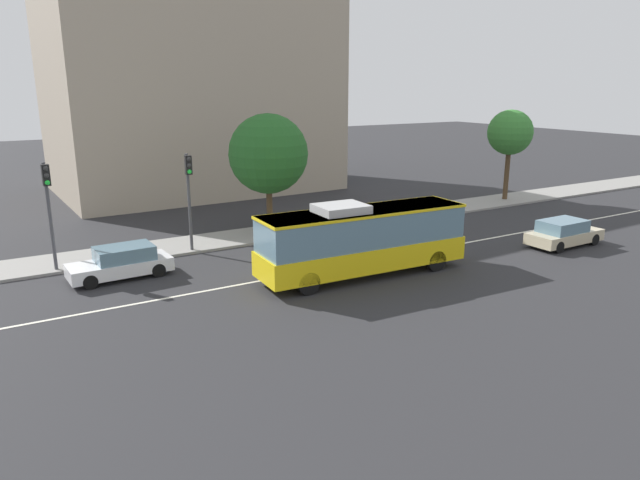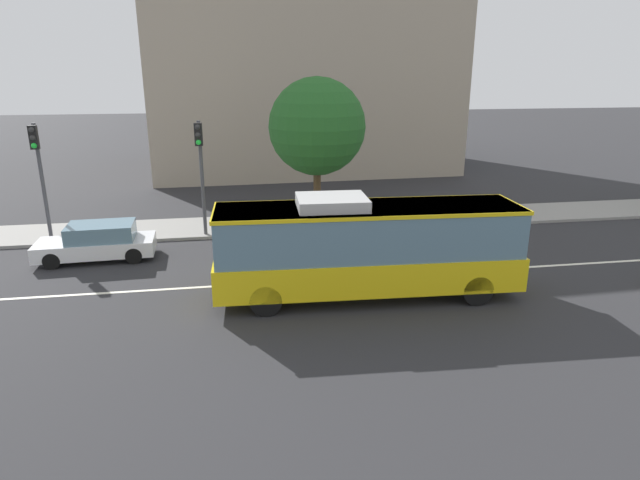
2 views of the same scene
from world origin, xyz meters
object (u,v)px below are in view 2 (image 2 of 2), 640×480
Objects in this scene: traffic_light_mid_block at (200,159)px; street_tree_kerbside_centre at (317,127)px; sedan_white at (98,242)px; traffic_light_near_corner at (39,163)px; transit_bus at (367,245)px.

traffic_light_mid_block is 0.74× the size of street_tree_kerbside_centre.
sedan_white is 4.42m from traffic_light_near_corner.
traffic_light_mid_block is at bearing -153.71° from sedan_white.
transit_bus is at bearing 53.96° from traffic_light_near_corner.
street_tree_kerbside_centre reaches higher than sedan_white.
street_tree_kerbside_centre is (12.01, 1.85, 1.11)m from traffic_light_near_corner.
street_tree_kerbside_centre is (9.52, 4.14, 3.95)m from sedan_white.
traffic_light_mid_block reaches higher than sedan_white.
transit_bus is 1.94× the size of traffic_light_near_corner.
traffic_light_near_corner is at bearing -171.24° from street_tree_kerbside_centre.
transit_bus is 9.89m from street_tree_kerbside_centre.
sedan_white is 0.88× the size of traffic_light_mid_block.
transit_bus is 14.46m from traffic_light_near_corner.
street_tree_kerbside_centre is (-0.15, 9.47, 2.87)m from transit_bus.
traffic_light_near_corner is (-2.50, 2.28, 2.84)m from sedan_white.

